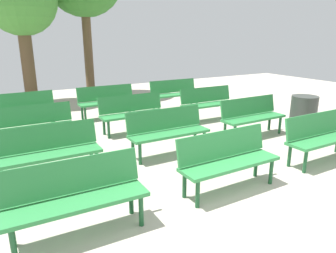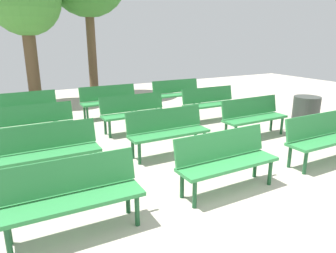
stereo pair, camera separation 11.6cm
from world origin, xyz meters
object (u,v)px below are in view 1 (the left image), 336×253
at_px(bench_r1_c0, 48,149).
at_px(bench_r2_c0, 33,124).
at_px(bench_r1_c2, 252,114).
at_px(tree_2, 20,1).
at_px(bench_r2_c1, 133,111).
at_px(trash_bin, 303,115).
at_px(bench_r0_c0, 76,193).
at_px(bench_r3_c0, 21,108).
at_px(bench_r3_c2, 175,92).
at_px(bench_r1_c1, 168,129).
at_px(bench_r0_c1, 227,157).
at_px(bench_r0_c2, 321,134).
at_px(bench_r2_c2, 208,101).
at_px(bench_r3_c1, 107,99).

distance_m(bench_r1_c0, bench_r2_c0, 1.69).
height_order(bench_r1_c2, tree_2, tree_2).
relative_size(bench_r2_c1, trash_bin, 1.80).
bearing_deg(bench_r0_c0, bench_r3_c0, 92.07).
height_order(bench_r2_c0, bench_r3_c2, same).
bearing_deg(tree_2, bench_r3_c2, -37.48).
relative_size(bench_r3_c2, trash_bin, 1.81).
height_order(bench_r1_c2, bench_r2_c0, same).
height_order(tree_2, trash_bin, tree_2).
bearing_deg(bench_r3_c2, bench_r1_c1, -122.01).
distance_m(bench_r2_c0, tree_2, 5.49).
relative_size(bench_r0_c1, bench_r2_c0, 1.00).
bearing_deg(tree_2, bench_r0_c0, -93.96).
distance_m(bench_r0_c0, bench_r2_c0, 3.36).
bearing_deg(bench_r1_c1, bench_r0_c2, -36.56).
bearing_deg(bench_r0_c0, bench_r2_c0, 91.71).
bearing_deg(bench_r1_c1, bench_r2_c2, 37.80).
bearing_deg(bench_r2_c1, bench_r1_c2, -36.75).
relative_size(bench_r1_c0, trash_bin, 1.80).
bearing_deg(bench_r2_c2, bench_r0_c0, -141.59).
height_order(bench_r0_c1, bench_r2_c0, same).
distance_m(bench_r1_c1, bench_r3_c2, 4.08).
xyz_separation_m(bench_r3_c0, bench_r3_c2, (4.48, 0.07, 0.00)).
relative_size(bench_r1_c2, bench_r2_c1, 1.00).
relative_size(bench_r1_c0, tree_2, 0.36).
distance_m(bench_r1_c2, bench_r2_c2, 1.67).
bearing_deg(bench_r3_c1, bench_r0_c2, -64.76).
relative_size(bench_r2_c1, bench_r2_c2, 1.00).
xyz_separation_m(bench_r2_c1, bench_r2_c2, (2.23, 0.00, 0.00)).
height_order(bench_r3_c1, bench_r3_c2, same).
bearing_deg(bench_r1_c2, bench_r3_c1, 124.25).
distance_m(bench_r0_c1, bench_r2_c2, 4.08).
relative_size(bench_r0_c0, tree_2, 0.36).
bearing_deg(bench_r3_c0, bench_r0_c1, -66.71).
distance_m(bench_r0_c0, bench_r2_c2, 5.61).
bearing_deg(bench_r2_c0, bench_r0_c2, -37.01).
distance_m(bench_r1_c0, trash_bin, 5.64).
xyz_separation_m(bench_r0_c1, bench_r3_c0, (-2.28, 5.06, 0.00)).
relative_size(bench_r1_c0, bench_r2_c2, 1.00).
xyz_separation_m(bench_r0_c0, bench_r3_c2, (4.42, 5.12, 0.00)).
distance_m(bench_r0_c2, bench_r3_c0, 6.76).
height_order(bench_r3_c0, tree_2, tree_2).
height_order(bench_r0_c1, bench_r1_c0, same).
bearing_deg(tree_2, bench_r1_c1, -75.65).
xyz_separation_m(bench_r0_c0, bench_r1_c2, (4.43, 1.74, 0.00)).
bearing_deg(bench_r1_c2, trash_bin, -21.59).
relative_size(bench_r1_c2, bench_r3_c2, 1.00).
bearing_deg(bench_r2_c1, bench_r2_c2, 0.26).
height_order(bench_r2_c1, bench_r2_c2, same).
distance_m(bench_r1_c2, bench_r3_c2, 3.38).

